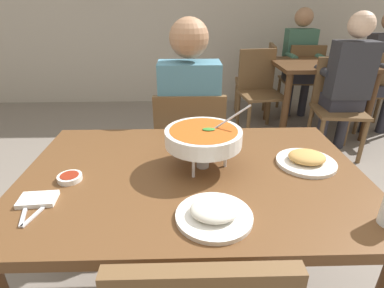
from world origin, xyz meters
TOP-DOWN VIEW (x-y plane):
  - dining_table_main at (0.00, 0.00)m, footprint 1.33×0.89m
  - chair_diner_main at (-0.00, 0.73)m, footprint 0.44×0.44m
  - diner_main at (0.00, 0.76)m, footprint 0.40×0.45m
  - curry_bowl at (0.04, 0.04)m, footprint 0.33×0.30m
  - rice_plate at (0.06, -0.28)m, footprint 0.24×0.24m
  - appetizer_plate at (0.47, 0.05)m, footprint 0.24×0.24m
  - sauce_dish at (-0.46, -0.05)m, footprint 0.09×0.09m
  - napkin_folded at (-0.53, -0.18)m, footprint 0.13×0.09m
  - fork_utensil at (-0.55, -0.23)m, footprint 0.06×0.17m
  - spoon_utensil at (-0.50, -0.23)m, footprint 0.06×0.17m
  - dining_table_far at (1.46, 2.27)m, footprint 1.00×0.80m
  - chair_bg_left at (1.47, 2.79)m, footprint 0.46×0.46m
  - chair_bg_middle at (2.11, 2.19)m, footprint 0.49×0.49m
  - chair_bg_right at (1.44, 1.74)m, footprint 0.49×0.49m
  - chair_bg_corner at (0.81, 2.31)m, footprint 0.49×0.49m
  - chair_bg_window at (0.95, 2.78)m, footprint 0.50×0.50m
  - patron_bg_left at (1.42, 2.82)m, footprint 0.40×0.45m
  - patron_bg_middle at (2.14, 2.23)m, footprint 0.40×0.45m
  - patron_bg_right at (1.47, 1.70)m, footprint 0.40×0.45m

SIDE VIEW (x-z plane):
  - chair_diner_main at x=0.00m, z-range 0.06..0.96m
  - chair_bg_left at x=1.47m, z-range 0.06..0.96m
  - chair_bg_middle at x=2.11m, z-range 0.06..0.96m
  - chair_bg_right at x=1.44m, z-range 0.06..0.96m
  - chair_bg_corner at x=0.81m, z-range 0.06..0.96m
  - chair_bg_window at x=0.95m, z-range 0.06..0.96m
  - dining_table_far at x=1.46m, z-range 0.25..1.02m
  - dining_table_main at x=0.00m, z-range 0.28..1.05m
  - diner_main at x=0.00m, z-range 0.09..1.40m
  - patron_bg_left at x=1.42m, z-range 0.09..1.40m
  - patron_bg_middle at x=2.14m, z-range 0.09..1.40m
  - patron_bg_right at x=1.47m, z-range 0.09..1.40m
  - fork_utensil at x=-0.55m, z-range 0.78..0.78m
  - spoon_utensil at x=-0.50m, z-range 0.78..0.78m
  - napkin_folded at x=-0.53m, z-range 0.78..0.79m
  - sauce_dish at x=-0.46m, z-range 0.78..0.80m
  - rice_plate at x=0.06m, z-range 0.77..0.82m
  - appetizer_plate at x=0.47m, z-range 0.77..0.82m
  - curry_bowl at x=0.04m, z-range 0.78..1.03m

